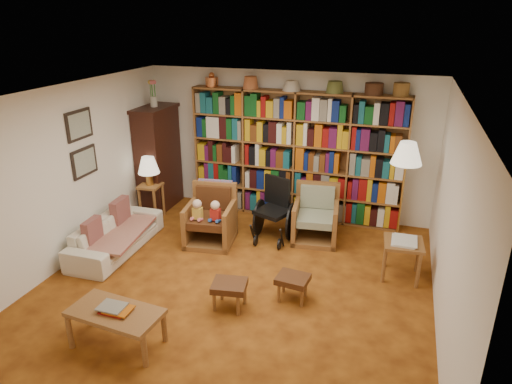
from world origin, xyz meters
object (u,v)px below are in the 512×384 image
at_px(wheelchair, 275,211).
at_px(side_table_lamp, 151,194).
at_px(armchair_leather, 213,218).
at_px(coffee_table, 116,315).
at_px(footstool_a, 229,287).
at_px(floor_lamp, 407,158).
at_px(sofa, 116,235).
at_px(side_table_papers, 403,247).
at_px(armchair_sage, 317,218).
at_px(footstool_b, 293,281).

bearing_deg(wheelchair, side_table_lamp, 178.66).
distance_m(armchair_leather, coffee_table, 2.61).
bearing_deg(footstool_a, floor_lamp, 49.91).
distance_m(sofa, side_table_lamp, 1.25).
bearing_deg(armchair_leather, sofa, -148.30).
xyz_separation_m(sofa, wheelchair, (2.15, 1.18, 0.19)).
xyz_separation_m(sofa, side_table_lamp, (-0.10, 1.23, 0.18)).
xyz_separation_m(sofa, side_table_papers, (4.12, 0.55, 0.20)).
relative_size(armchair_sage, coffee_table, 0.84).
distance_m(sofa, floor_lamp, 4.44).
distance_m(sofa, armchair_sage, 3.11).
relative_size(armchair_sage, wheelchair, 0.89).
distance_m(side_table_lamp, side_table_papers, 4.28).
height_order(armchair_sage, side_table_papers, armchair_sage).
relative_size(sofa, footstool_a, 3.75).
bearing_deg(sofa, coffee_table, -147.05).
height_order(floor_lamp, footstool_a, floor_lamp).
height_order(sofa, wheelchair, wheelchair).
distance_m(armchair_leather, footstool_b, 2.00).
xyz_separation_m(footstool_a, coffee_table, (-0.91, -1.00, 0.09)).
height_order(wheelchair, coffee_table, wheelchair).
xyz_separation_m(armchair_leather, armchair_sage, (1.54, 0.59, -0.04)).
relative_size(floor_lamp, coffee_table, 1.62).
bearing_deg(sofa, footstool_b, -99.83).
distance_m(armchair_sage, wheelchair, 0.68).
bearing_deg(side_table_papers, armchair_leather, 175.50).
relative_size(sofa, armchair_leather, 1.89).
bearing_deg(side_table_lamp, armchair_leather, -18.61).
xyz_separation_m(sofa, coffee_table, (1.25, -1.83, 0.13)).
bearing_deg(armchair_sage, side_table_papers, -31.54).
relative_size(side_table_lamp, side_table_papers, 1.09).
bearing_deg(floor_lamp, armchair_sage, -178.23).
xyz_separation_m(armchair_sage, floor_lamp, (1.24, 0.04, 1.12)).
bearing_deg(armchair_leather, wheelchair, 24.19).
height_order(armchair_sage, coffee_table, armchair_sage).
bearing_deg(side_table_lamp, footstool_b, -29.37).
xyz_separation_m(armchair_leather, footstool_a, (0.90, -1.60, -0.09)).
height_order(side_table_lamp, armchair_leather, armchair_leather).
height_order(side_table_papers, footstool_a, side_table_papers).
relative_size(sofa, floor_lamp, 1.03).
xyz_separation_m(armchair_sage, footstool_b, (0.05, -1.79, -0.06)).
xyz_separation_m(side_table_lamp, wheelchair, (2.25, -0.05, 0.01)).
distance_m(side_table_papers, footstool_a, 2.41).
relative_size(armchair_leather, footstool_b, 2.18).
height_order(armchair_sage, wheelchair, wheelchair).
bearing_deg(side_table_papers, wheelchair, 162.28).
bearing_deg(sofa, armchair_leather, -59.61).
bearing_deg(side_table_papers, footstool_a, -144.95).
bearing_deg(side_table_papers, sofa, -172.41).
bearing_deg(floor_lamp, footstool_b, -123.04).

